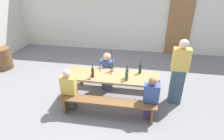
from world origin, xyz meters
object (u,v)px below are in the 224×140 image
Objects in this scene: wooden_door at (179,29)px; wine_barrel at (3,58)px; tasting_table at (112,78)px; wine_bottle_0 at (112,66)px; wine_bottle_4 at (127,76)px; seated_guest_near_0 at (69,91)px; seated_guest_near_1 at (151,99)px; bench_far at (116,76)px; wine_bottle_1 at (140,69)px; standing_host at (179,74)px; wine_glass_1 at (91,76)px; wine_glass_2 at (101,66)px; seated_guest_far_0 at (107,72)px; bench_near at (107,104)px; wine_bottle_2 at (93,72)px; wine_glass_0 at (113,69)px; wine_bottle_3 at (127,73)px.

wooden_door is 6.58m from wine_barrel.
tasting_table is 0.31m from wine_bottle_0.
wooden_door reaches higher than wine_bottle_4.
seated_guest_near_1 is at bearing -90.00° from seated_guest_near_0.
wooden_door is 2.86× the size of wine_barrel.
bench_far is 6.68× the size of wine_bottle_1.
standing_host is (1.66, -0.04, -0.03)m from wine_bottle_0.
seated_guest_near_1 is at bearing -9.36° from wine_glass_1.
wine_bottle_1 is (0.69, -0.43, 0.52)m from bench_far.
wine_glass_2 is (0.13, 0.52, 0.01)m from wine_glass_1.
standing_host is (1.96, -0.05, -0.02)m from wine_glass_2.
standing_host reaches higher than bench_far.
wine_glass_1 is 2.14m from standing_host.
wine_barrel is (-4.44, 1.39, -0.50)m from wine_bottle_4.
wine_bottle_1 is 1.01m from seated_guest_far_0.
wine_glass_1 is 1.50m from seated_guest_near_1.
bench_far is (0.00, 1.32, 0.00)m from bench_near.
seated_guest_near_1 is 1.46× the size of wine_barrel.
wine_bottle_2 is 0.49× the size of wine_barrel.
bench_far is at bearing -7.71° from wine_barrel.
seated_guest_far_0 is (-0.23, 0.40, -0.32)m from wine_glass_0.
wooden_door is at bearing 54.47° from bench_far.
wine_bottle_0 reaches higher than tasting_table.
wine_glass_1 is (-0.46, 0.39, 0.49)m from bench_near.
wine_glass_1 is 0.88m from seated_guest_far_0.
wine_bottle_0 is 1.66m from standing_host.
seated_guest_near_1 is at bearing -29.30° from wine_bottle_4.
wine_bottle_2 is at bearing 179.48° from wine_bottle_4.
wine_bottle_1 is 2.28× the size of wine_glass_1.
wine_barrel is (-4.05, 1.21, -0.31)m from tasting_table.
bench_near is at bearing -24.80° from wine_barrel.
wine_barrel is (-4.05, 0.55, 0.00)m from bench_far.
seated_guest_far_0 is 0.65× the size of standing_host.
tasting_table is at bearing 30.88° from wine_glass_1.
seated_guest_near_0 is (-0.97, -0.63, -0.34)m from wine_glass_0.
seated_guest_near_0 reaches higher than tasting_table.
wine_glass_0 is 4.23m from wine_barrel.
wine_glass_1 is (-0.84, -0.10, -0.01)m from wine_bottle_4.
wine_bottle_0 is 0.59m from wine_bottle_4.
bench_far is 14.31× the size of wine_glass_0.
bench_near is at bearing 10.89° from seated_guest_far_0.
wine_glass_1 is at bearing -139.85° from wine_glass_0.
wooden_door is 0.93× the size of bench_far.
wine_bottle_2 reaches higher than wine_bottle_0.
seated_guest_near_1 is (0.60, -0.46, -0.37)m from wine_bottle_3.
wine_bottle_2 is at bearing -135.59° from wine_bottle_0.
wine_bottle_2 is at bearing -20.98° from wine_barrel.
seated_guest_near_0 is (-0.51, -0.34, -0.36)m from wine_bottle_2.
tasting_table is 1.11m from seated_guest_near_1.
bench_near is 1.21m from seated_guest_far_0.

